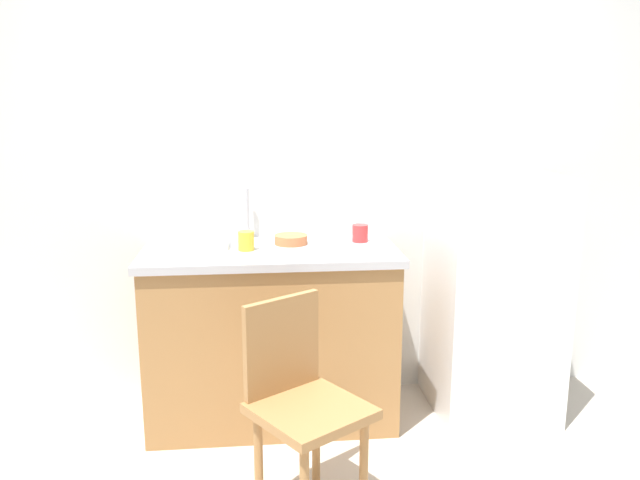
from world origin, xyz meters
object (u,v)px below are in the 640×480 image
(chair, at_px, (301,399))
(refrigerator, at_px, (492,295))
(cup_yellow, at_px, (246,241))
(dish_tray, at_px, (201,242))
(cup_red, at_px, (360,233))
(terracotta_bowl, at_px, (291,239))

(chair, bearing_deg, refrigerator, 2.73)
(refrigerator, xyz_separation_m, cup_yellow, (-1.30, -0.01, 0.33))
(dish_tray, xyz_separation_m, cup_red, (0.83, 0.04, 0.02))
(dish_tray, distance_m, cup_yellow, 0.25)
(chair, distance_m, cup_red, 1.11)
(refrigerator, xyz_separation_m, dish_tray, (-1.53, 0.09, 0.31))
(dish_tray, relative_size, cup_yellow, 2.91)
(cup_red, bearing_deg, chair, -112.50)
(terracotta_bowl, xyz_separation_m, cup_red, (0.37, 0.02, 0.02))
(chair, distance_m, cup_yellow, 0.95)
(cup_red, bearing_deg, cup_yellow, -167.21)
(refrigerator, height_order, cup_yellow, refrigerator)
(dish_tray, relative_size, cup_red, 3.06)
(refrigerator, bearing_deg, cup_yellow, -179.47)
(refrigerator, distance_m, dish_tray, 1.57)
(chair, bearing_deg, cup_yellow, 71.39)
(refrigerator, relative_size, cup_red, 14.07)
(chair, height_order, cup_red, cup_red)
(refrigerator, height_order, dish_tray, refrigerator)
(cup_red, distance_m, cup_yellow, 0.62)
(dish_tray, height_order, cup_red, cup_red)
(cup_red, bearing_deg, dish_tray, -177.42)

